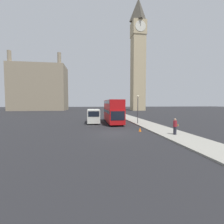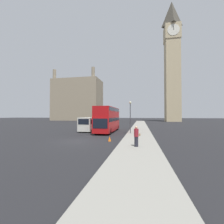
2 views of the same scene
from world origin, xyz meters
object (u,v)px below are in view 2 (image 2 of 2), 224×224
object	(u,v)px
red_double_decker_bus	(108,118)
pedestrian	(136,136)
clock_tower	(172,59)
street_lamp	(130,112)
white_van	(89,124)

from	to	relation	value
red_double_decker_bus	pedestrian	distance (m)	13.38
clock_tower	street_lamp	world-z (taller)	clock_tower
white_van	street_lamp	bearing A→B (deg)	-18.40
white_van	pedestrian	xyz separation A→B (m)	(8.94, -12.41, -0.30)
clock_tower	red_double_decker_bus	xyz separation A→B (m)	(-20.34, -48.66, -27.01)
clock_tower	pedestrian	bearing A→B (deg)	-103.87
red_double_decker_bus	street_lamp	distance (m)	4.84
pedestrian	street_lamp	bearing A→B (deg)	97.06
white_van	street_lamp	world-z (taller)	street_lamp
clock_tower	red_double_decker_bus	bearing A→B (deg)	-112.68
white_van	pedestrian	size ratio (longest dim) A/B	2.89
clock_tower	white_van	distance (m)	60.92
clock_tower	pedestrian	distance (m)	68.81
white_van	street_lamp	distance (m)	8.41
clock_tower	pedestrian	size ratio (longest dim) A/B	31.67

